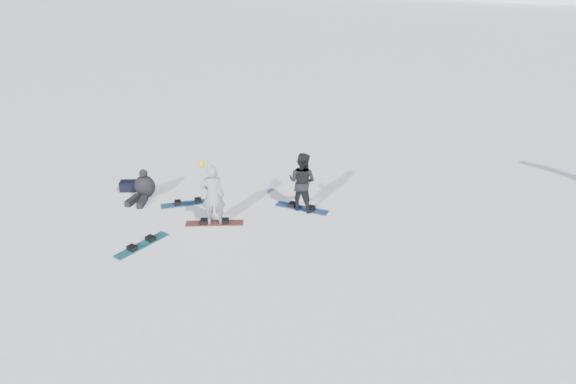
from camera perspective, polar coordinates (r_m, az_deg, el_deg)
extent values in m
plane|color=white|center=(13.24, -3.29, -6.96)|extent=(420.00, 420.00, 0.00)
cube|color=white|center=(65.95, 14.76, 18.31)|extent=(90.00, 14.00, 5.00)
imported|color=#A9A9AE|center=(14.44, -7.65, -0.33)|extent=(0.72, 0.61, 1.67)
sphere|color=yellow|center=(14.05, -8.81, 2.82)|extent=(0.18, 0.18, 0.18)
imported|color=black|center=(15.08, 1.44, 1.06)|extent=(0.90, 0.76, 1.65)
ellipsoid|color=black|center=(16.46, -14.33, 0.58)|extent=(0.67, 0.58, 0.64)
sphere|color=black|center=(16.29, -14.49, 1.84)|extent=(0.24, 0.24, 0.24)
cube|color=black|center=(16.15, -14.59, -0.98)|extent=(0.30, 0.58, 0.16)
cube|color=black|center=(16.30, -15.51, -0.83)|extent=(0.18, 0.57, 0.16)
cube|color=black|center=(17.04, -15.94, 0.60)|extent=(0.52, 0.43, 0.30)
cube|color=maroon|center=(14.83, -7.46, -3.16)|extent=(1.51, 0.77, 0.03)
cube|color=#1C4E9A|center=(15.44, 1.41, -1.66)|extent=(1.52, 0.43, 0.03)
cube|color=#1A5C93|center=(15.93, -10.12, -1.16)|extent=(1.42, 1.04, 0.03)
cube|color=#166F7B|center=(14.22, -14.65, -5.25)|extent=(0.79, 1.50, 0.03)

